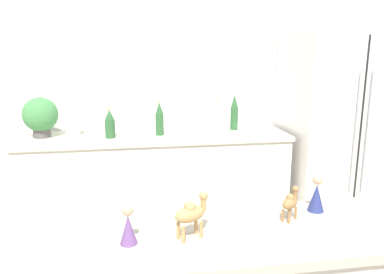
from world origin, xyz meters
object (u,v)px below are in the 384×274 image
(potted_plant, at_px, (40,116))
(camel_figurine_second, at_px, (290,202))
(wise_man_figurine_crimson, at_px, (128,227))
(refrigerator, at_px, (335,133))
(wise_man_figurine_purple, at_px, (316,195))
(back_bottle_0, at_px, (234,113))
(camel_figurine, at_px, (191,213))
(back_bottle_4, at_px, (159,119))
(back_bottle_1, at_px, (217,115))
(paper_towel_roll, at_px, (72,122))
(back_bottle_2, at_px, (110,124))
(back_bottle_3, at_px, (160,119))

(potted_plant, bearing_deg, camel_figurine_second, -55.16)
(wise_man_figurine_crimson, bearing_deg, refrigerator, 45.72)
(refrigerator, xyz_separation_m, camel_figurine_second, (-1.19, -1.75, 0.15))
(refrigerator, distance_m, wise_man_figurine_purple, 2.00)
(back_bottle_0, relative_size, wise_man_figurine_purple, 2.10)
(camel_figurine_second, bearing_deg, refrigerator, 55.72)
(refrigerator, distance_m, camel_figurine, 2.43)
(wise_man_figurine_purple, bearing_deg, potted_plant, 128.49)
(wise_man_figurine_crimson, relative_size, wise_man_figurine_purple, 0.90)
(camel_figurine_second, bearing_deg, potted_plant, 124.84)
(camel_figurine, distance_m, wise_man_figurine_purple, 0.54)
(potted_plant, xyz_separation_m, back_bottle_4, (0.95, 0.05, -0.06))
(wise_man_figurine_purple, bearing_deg, refrigerator, 57.98)
(back_bottle_1, xyz_separation_m, camel_figurine, (-0.55, -1.98, 0.00))
(paper_towel_roll, bearing_deg, camel_figurine, -71.12)
(refrigerator, relative_size, potted_plant, 5.35)
(back_bottle_1, relative_size, wise_man_figurine_purple, 1.87)
(potted_plant, bearing_deg, back_bottle_1, 1.57)
(back_bottle_1, bearing_deg, back_bottle_0, 3.48)
(back_bottle_2, bearing_deg, wise_man_figurine_purple, -62.34)
(paper_towel_roll, bearing_deg, potted_plant, 178.07)
(potted_plant, height_order, back_bottle_1, potted_plant)
(back_bottle_3, relative_size, wise_man_figurine_purple, 1.86)
(back_bottle_0, height_order, camel_figurine, back_bottle_0)
(back_bottle_2, bearing_deg, back_bottle_3, 5.91)
(back_bottle_2, relative_size, camel_figurine, 1.50)
(paper_towel_roll, relative_size, back_bottle_1, 0.83)
(camel_figurine_second, bearing_deg, back_bottle_3, 101.11)
(back_bottle_3, height_order, wise_man_figurine_crimson, back_bottle_3)
(potted_plant, xyz_separation_m, back_bottle_1, (1.45, 0.04, -0.04))
(back_bottle_0, distance_m, wise_man_figurine_purple, 1.86)
(back_bottle_4, relative_size, wise_man_figurine_crimson, 1.75)
(paper_towel_roll, height_order, back_bottle_1, back_bottle_1)
(paper_towel_roll, distance_m, back_bottle_0, 1.36)
(potted_plant, bearing_deg, back_bottle_4, 3.29)
(camel_figurine_second, height_order, wise_man_figurine_crimson, wise_man_figurine_crimson)
(back_bottle_3, xyz_separation_m, wise_man_figurine_purple, (0.49, -1.73, -0.02))
(refrigerator, relative_size, back_bottle_1, 6.09)
(refrigerator, height_order, back_bottle_1, refrigerator)
(potted_plant, height_order, wise_man_figurine_purple, potted_plant)
(paper_towel_roll, xyz_separation_m, back_bottle_4, (0.70, 0.06, -0.00))
(potted_plant, xyz_separation_m, paper_towel_roll, (0.24, -0.01, -0.06))
(back_bottle_1, bearing_deg, camel_figurine, -105.44)
(back_bottle_3, bearing_deg, back_bottle_4, 88.07)
(paper_towel_roll, height_order, back_bottle_0, back_bottle_0)
(refrigerator, xyz_separation_m, wise_man_figurine_purple, (-1.06, -1.69, 0.14))
(refrigerator, height_order, wise_man_figurine_crimson, refrigerator)
(camel_figurine_second, xyz_separation_m, wise_man_figurine_purple, (0.14, 0.06, -0.01))
(paper_towel_roll, relative_size, back_bottle_4, 0.98)
(potted_plant, distance_m, wise_man_figurine_crimson, 2.07)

